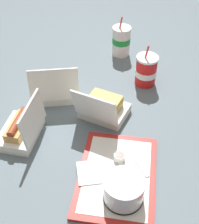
# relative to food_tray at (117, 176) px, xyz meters

# --- Properties ---
(ground_plane) EXTENTS (3.20, 3.20, 0.00)m
(ground_plane) POSITION_rel_food_tray_xyz_m (-0.28, -0.10, -0.01)
(ground_plane) COLOR slate
(food_tray) EXTENTS (0.41, 0.32, 0.01)m
(food_tray) POSITION_rel_food_tray_xyz_m (0.00, 0.00, 0.00)
(food_tray) COLOR red
(food_tray) RESTS_ON ground_plane
(cake_container) EXTENTS (0.13, 0.13, 0.08)m
(cake_container) POSITION_rel_food_tray_xyz_m (0.09, 0.01, 0.05)
(cake_container) COLOR black
(cake_container) RESTS_ON food_tray
(ketchup_cup) EXTENTS (0.04, 0.04, 0.02)m
(ketchup_cup) POSITION_rel_food_tray_xyz_m (-0.07, 0.01, 0.02)
(ketchup_cup) COLOR white
(ketchup_cup) RESTS_ON food_tray
(napkin_stack) EXTENTS (0.11, 0.11, 0.00)m
(napkin_stack) POSITION_rel_food_tray_xyz_m (-0.01, -0.09, 0.01)
(napkin_stack) COLOR white
(napkin_stack) RESTS_ON food_tray
(plastic_fork) EXTENTS (0.11, 0.06, 0.00)m
(plastic_fork) POSITION_rel_food_tray_xyz_m (-0.04, 0.08, 0.01)
(plastic_fork) COLOR white
(plastic_fork) RESTS_ON food_tray
(clamshell_hotdog_center) EXTENTS (0.22, 0.18, 0.17)m
(clamshell_hotdog_center) POSITION_rel_food_tray_xyz_m (-0.20, -0.35, 0.03)
(clamshell_hotdog_center) COLOR white
(clamshell_hotdog_center) RESTS_ON ground_plane
(clamshell_sandwich_back) EXTENTS (0.24, 0.25, 0.17)m
(clamshell_sandwich_back) POSITION_rel_food_tray_xyz_m (-0.31, -0.03, 0.04)
(clamshell_sandwich_back) COLOR white
(clamshell_sandwich_back) RESTS_ON ground_plane
(clamshell_hotdog_right) EXTENTS (0.16, 0.21, 0.18)m
(clamshell_hotdog_right) POSITION_rel_food_tray_xyz_m (-0.43, -0.24, 0.03)
(clamshell_hotdog_right) COLOR white
(clamshell_hotdog_right) RESTS_ON ground_plane
(soda_cup_corner) EXTENTS (0.10, 0.10, 0.21)m
(soda_cup_corner) POSITION_rel_food_tray_xyz_m (-0.78, 0.07, 0.07)
(soda_cup_corner) COLOR white
(soda_cup_corner) RESTS_ON ground_plane
(soda_cup_right) EXTENTS (0.10, 0.10, 0.20)m
(soda_cup_right) POSITION_rel_food_tray_xyz_m (-0.53, 0.17, 0.06)
(soda_cup_right) COLOR red
(soda_cup_right) RESTS_ON ground_plane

